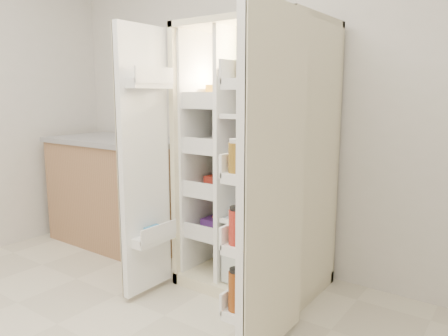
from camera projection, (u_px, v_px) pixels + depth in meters
The scene contains 5 objects.
wall_back at pixel (261, 92), 3.25m from camera, with size 4.00×0.02×2.70m, color silver.
refrigerator at pixel (261, 180), 2.95m from camera, with size 0.92×0.70×1.80m.
freezer_door at pixel (145, 164), 2.74m from camera, with size 0.15×0.40×1.72m.
fridge_door at pixel (269, 189), 2.11m from camera, with size 0.17×0.58×1.72m.
kitchen_counter at pixel (121, 191), 3.81m from camera, with size 1.31×0.70×0.95m.
Camera 1 is at (1.70, -0.84, 1.33)m, focal length 34.00 mm.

